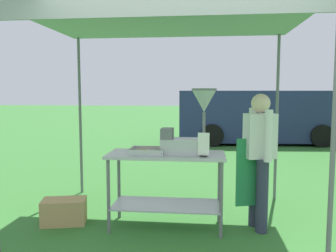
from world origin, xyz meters
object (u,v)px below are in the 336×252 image
object	(u,v)px
van_navy	(259,116)
menu_sign	(204,146)
stall_canopy	(167,22)
supply_crate	(64,211)
vendor	(259,154)
donut_cart	(166,173)
donut_tray	(148,152)
donut_fryer	(191,127)

from	to	relation	value
van_navy	menu_sign	bearing A→B (deg)	-103.39
stall_canopy	menu_sign	size ratio (longest dim) A/B	12.00
menu_sign	supply_crate	size ratio (longest dim) A/B	0.47
stall_canopy	van_navy	distance (m)	7.81
vendor	stall_canopy	bearing A→B (deg)	178.21
donut_cart	supply_crate	xyz separation A→B (m)	(-1.27, -0.03, -0.51)
donut_cart	vendor	xyz separation A→B (m)	(1.09, 0.06, 0.24)
supply_crate	van_navy	world-z (taller)	van_navy
donut_cart	van_navy	world-z (taller)	van_navy
donut_tray	donut_fryer	bearing A→B (deg)	6.35
donut_cart	donut_tray	distance (m)	0.34
vendor	supply_crate	distance (m)	2.48
van_navy	donut_tray	bearing A→B (deg)	-108.15
van_navy	supply_crate	bearing A→B (deg)	-115.31
stall_canopy	menu_sign	distance (m)	1.52
donut_cart	menu_sign	xyz separation A→B (m)	(0.44, -0.17, 0.36)
donut_fryer	vendor	size ratio (longest dim) A/B	0.48
vendor	van_navy	size ratio (longest dim) A/B	0.30
supply_crate	van_navy	distance (m)	8.26
stall_canopy	supply_crate	size ratio (longest dim) A/B	5.62
donut_cart	vendor	world-z (taller)	vendor
donut_tray	stall_canopy	bearing A→B (deg)	38.14
stall_canopy	donut_fryer	size ratio (longest dim) A/B	4.26
donut_tray	menu_sign	distance (m)	0.66
menu_sign	vendor	world-z (taller)	vendor
stall_canopy	van_navy	xyz separation A→B (m)	(2.25, 7.31, -1.57)
stall_canopy	donut_tray	bearing A→B (deg)	-141.86
donut_cart	donut_fryer	bearing A→B (deg)	-1.40
donut_tray	van_navy	world-z (taller)	van_navy
donut_cart	vendor	distance (m)	1.12
vendor	menu_sign	bearing A→B (deg)	-159.95
donut_fryer	van_navy	world-z (taller)	van_navy
donut_cart	donut_fryer	world-z (taller)	donut_fryer
menu_sign	donut_cart	bearing A→B (deg)	158.69
stall_canopy	donut_fryer	bearing A→B (deg)	-19.61
donut_tray	donut_fryer	size ratio (longest dim) A/B	0.53
supply_crate	stall_canopy	bearing A→B (deg)	5.69
supply_crate	van_navy	bearing A→B (deg)	64.69
donut_fryer	vendor	distance (m)	0.86
supply_crate	vendor	bearing A→B (deg)	2.25
donut_fryer	supply_crate	distance (m)	1.89
donut_tray	menu_sign	world-z (taller)	menu_sign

